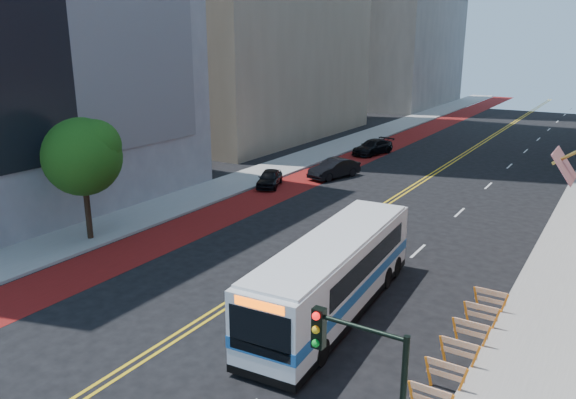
{
  "coord_description": "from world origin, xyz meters",
  "views": [
    {
      "loc": [
        13.52,
        -13.25,
        10.88
      ],
      "look_at": [
        0.4,
        8.0,
        3.66
      ],
      "focal_mm": 35.0,
      "sensor_mm": 36.0,
      "label": 1
    }
  ],
  "objects_px": {
    "transit_bus": "(335,273)",
    "car_a": "(270,178)",
    "car_c": "(373,147)",
    "street_tree": "(83,154)",
    "car_b": "(334,169)",
    "traffic_signal": "(363,385)"
  },
  "relations": [
    {
      "from": "traffic_signal",
      "to": "car_b",
      "type": "height_order",
      "value": "traffic_signal"
    },
    {
      "from": "transit_bus",
      "to": "car_b",
      "type": "xyz_separation_m",
      "value": [
        -10.5,
        20.44,
        -0.93
      ]
    },
    {
      "from": "car_a",
      "to": "transit_bus",
      "type": "bearing_deg",
      "value": -70.76
    },
    {
      "from": "street_tree",
      "to": "transit_bus",
      "type": "bearing_deg",
      "value": -1.51
    },
    {
      "from": "street_tree",
      "to": "car_c",
      "type": "relative_size",
      "value": 1.38
    },
    {
      "from": "street_tree",
      "to": "transit_bus",
      "type": "distance_m",
      "value": 15.69
    },
    {
      "from": "car_c",
      "to": "car_a",
      "type": "bearing_deg",
      "value": -83.53
    },
    {
      "from": "street_tree",
      "to": "car_a",
      "type": "relative_size",
      "value": 1.77
    },
    {
      "from": "car_c",
      "to": "car_b",
      "type": "bearing_deg",
      "value": -70.71
    },
    {
      "from": "car_a",
      "to": "car_c",
      "type": "height_order",
      "value": "car_c"
    },
    {
      "from": "street_tree",
      "to": "car_c",
      "type": "bearing_deg",
      "value": 83.1
    },
    {
      "from": "street_tree",
      "to": "transit_bus",
      "type": "height_order",
      "value": "street_tree"
    },
    {
      "from": "street_tree",
      "to": "transit_bus",
      "type": "xyz_separation_m",
      "value": [
        15.35,
        -0.41,
        -3.22
      ]
    },
    {
      "from": "street_tree",
      "to": "car_a",
      "type": "distance_m",
      "value": 15.72
    },
    {
      "from": "car_b",
      "to": "street_tree",
      "type": "bearing_deg",
      "value": -86.34
    },
    {
      "from": "transit_bus",
      "to": "street_tree",
      "type": "bearing_deg",
      "value": 174.65
    },
    {
      "from": "traffic_signal",
      "to": "transit_bus",
      "type": "height_order",
      "value": "traffic_signal"
    },
    {
      "from": "traffic_signal",
      "to": "car_c",
      "type": "distance_m",
      "value": 43.54
    },
    {
      "from": "street_tree",
      "to": "car_a",
      "type": "xyz_separation_m",
      "value": [
        1.94,
        15.01,
        -4.27
      ]
    },
    {
      "from": "street_tree",
      "to": "car_c",
      "type": "height_order",
      "value": "street_tree"
    },
    {
      "from": "transit_bus",
      "to": "car_a",
      "type": "height_order",
      "value": "transit_bus"
    },
    {
      "from": "street_tree",
      "to": "car_b",
      "type": "relative_size",
      "value": 1.46
    }
  ]
}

